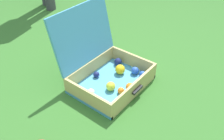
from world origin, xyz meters
The scene contains 2 objects.
ground_plane centered at (0.00, 0.00, 0.00)m, with size 16.00×16.00×0.00m, color #336B28.
open_suitcase centered at (-0.01, 0.07, 0.12)m, with size 0.56×0.56×0.56m.
Camera 1 is at (-1.12, -0.86, 1.19)m, focal length 38.39 mm.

